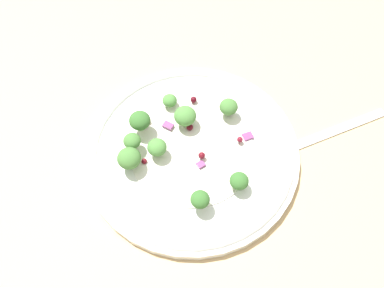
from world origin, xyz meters
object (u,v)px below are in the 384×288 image
Objects in this scene: broccoli_floret_0 at (185,116)px; fork at (318,137)px; plate at (192,151)px; broccoli_floret_1 at (129,159)px; broccoli_floret_2 at (157,148)px.

broccoli_floret_0 reaches higher than fork.
plate is 9.43× the size of broccoli_floret_0.
plate is at bearing 31.92° from broccoli_floret_0.
broccoli_floret_1 is 0.19× the size of fork.
broccoli_floret_0 is at bearing -148.08° from plate.
broccoli_floret_2 is at bearing -61.95° from plate.
broccoli_floret_1 is 24.72cm from fork.
broccoli_floret_1 reaches higher than plate.
plate is 4.83cm from broccoli_floret_2.
broccoli_floret_2 is (5.38, -1.73, -0.13)cm from broccoli_floret_0.
broccoli_floret_1 reaches higher than fork.
broccoli_floret_0 is (-3.35, -2.08, 2.28)cm from plate.
broccoli_floret_1 reaches higher than broccoli_floret_0.
fork is at bearing 120.38° from broccoli_floret_1.
broccoli_floret_0 is at bearing 152.10° from broccoli_floret_1.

